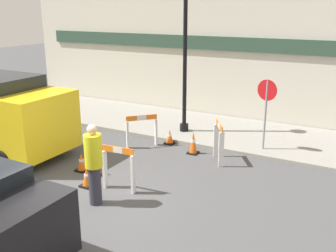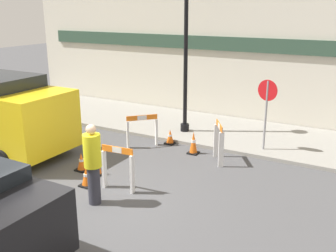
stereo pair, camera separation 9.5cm
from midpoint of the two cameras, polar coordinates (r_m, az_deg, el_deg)
The scene contains 14 objects.
ground_plane at distance 8.82m, azimuth -12.67°, elevation -11.15°, with size 60.00×60.00×0.00m, color #4C4C4F.
sidewalk_slab at distance 13.70m, azimuth 4.66°, elevation -0.26°, with size 18.00×3.49×0.11m.
storefront_facade at distance 14.83m, azimuth 7.87°, elevation 11.61°, with size 18.00×0.22×5.50m.
streetlamp_post at distance 12.57m, azimuth 2.30°, elevation 13.72°, with size 0.44×0.44×5.10m.
stop_sign at distance 11.44m, azimuth 13.83°, elevation 3.26°, with size 0.59×0.16×2.05m.
barricade_0 at distance 10.76m, azimuth 7.11°, elevation -2.18°, with size 0.55×0.75×1.11m.
barricade_1 at distance 11.86m, azimuth -4.06°, elevation -0.51°, with size 0.75×0.78×0.99m.
barricade_2 at distance 9.10m, azimuth -7.50°, elevation -5.96°, with size 0.82×0.20×1.07m.
traffic_cone_0 at distance 12.19m, azimuth 0.02°, elevation -1.60°, with size 0.30×0.30×0.46m.
traffic_cone_1 at distance 10.14m, azimuth -10.48°, elevation -5.81°, with size 0.30×0.30×0.46m.
traffic_cone_2 at distance 9.55m, azimuth -11.99°, elevation -7.31°, with size 0.30×0.30×0.48m.
traffic_cone_3 at distance 11.36m, azimuth 3.45°, elevation -2.48°, with size 0.30×0.30×0.66m.
traffic_cone_4 at distance 10.45m, azimuth -12.69°, elevation -5.17°, with size 0.30×0.30×0.49m.
person_worker at distance 8.44m, azimuth -11.05°, elevation -5.20°, with size 0.40×0.40×1.79m.
Camera 1 is at (5.28, -5.75, 4.09)m, focal length 42.00 mm.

